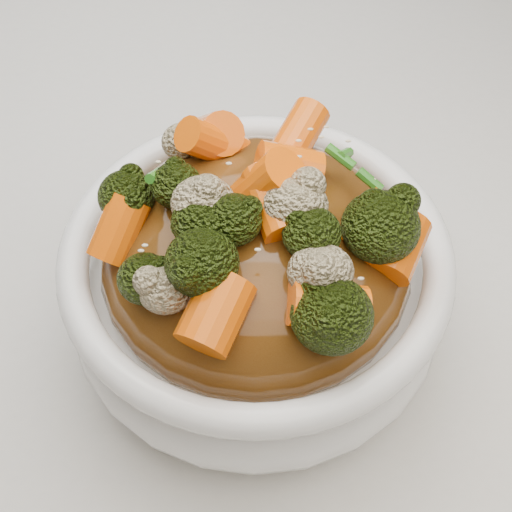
# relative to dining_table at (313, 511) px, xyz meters

# --- Properties ---
(dining_table) EXTENTS (1.20, 0.80, 0.75)m
(dining_table) POSITION_rel_dining_table_xyz_m (0.00, 0.00, 0.00)
(dining_table) COLOR brown
(dining_table) RESTS_ON floor
(tablecloth) EXTENTS (1.20, 0.80, 0.04)m
(tablecloth) POSITION_rel_dining_table_xyz_m (0.00, 0.00, 0.35)
(tablecloth) COLOR silver
(tablecloth) RESTS_ON dining_table
(bowl) EXTENTS (0.23, 0.23, 0.09)m
(bowl) POSITION_rel_dining_table_xyz_m (-0.06, -0.02, 0.42)
(bowl) COLOR white
(bowl) RESTS_ON tablecloth
(sauce_base) EXTENTS (0.18, 0.18, 0.10)m
(sauce_base) POSITION_rel_dining_table_xyz_m (-0.06, -0.02, 0.45)
(sauce_base) COLOR #57310E
(sauce_base) RESTS_ON bowl
(carrots) EXTENTS (0.18, 0.18, 0.05)m
(carrots) POSITION_rel_dining_table_xyz_m (-0.06, -0.02, 0.51)
(carrots) COLOR #FF6508
(carrots) RESTS_ON sauce_base
(broccoli) EXTENTS (0.18, 0.18, 0.05)m
(broccoli) POSITION_rel_dining_table_xyz_m (-0.06, -0.02, 0.51)
(broccoli) COLOR black
(broccoli) RESTS_ON sauce_base
(cauliflower) EXTENTS (0.18, 0.18, 0.04)m
(cauliflower) POSITION_rel_dining_table_xyz_m (-0.06, -0.02, 0.51)
(cauliflower) COLOR tan
(cauliflower) RESTS_ON sauce_base
(scallions) EXTENTS (0.14, 0.14, 0.02)m
(scallions) POSITION_rel_dining_table_xyz_m (-0.06, -0.02, 0.51)
(scallions) COLOR #29741A
(scallions) RESTS_ON sauce_base
(sesame_seeds) EXTENTS (0.17, 0.17, 0.01)m
(sesame_seeds) POSITION_rel_dining_table_xyz_m (-0.06, -0.02, 0.51)
(sesame_seeds) COLOR beige
(sesame_seeds) RESTS_ON sauce_base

